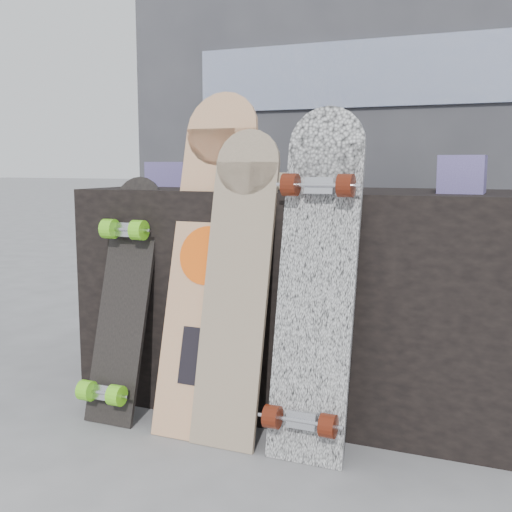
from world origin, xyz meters
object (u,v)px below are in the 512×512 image
at_px(longboard_geisha, 208,251).
at_px(longboard_cascadia, 316,277).
at_px(longboard_celtic, 237,275).
at_px(vendor_table, 305,298).
at_px(skateboard_dark, 122,296).

xyz_separation_m(longboard_geisha, longboard_cascadia, (0.40, -0.07, -0.05)).
distance_m(longboard_celtic, longboard_cascadia, 0.27).
bearing_deg(longboard_celtic, longboard_geisha, 160.39).
xyz_separation_m(vendor_table, longboard_geisha, (-0.24, -0.32, 0.20)).
height_order(longboard_geisha, longboard_cascadia, longboard_geisha).
xyz_separation_m(longboard_celtic, longboard_cascadia, (0.27, -0.02, 0.02)).
xyz_separation_m(vendor_table, skateboard_dark, (-0.55, -0.37, 0.03)).
xyz_separation_m(vendor_table, longboard_celtic, (-0.11, -0.36, 0.14)).
relative_size(vendor_table, longboard_cascadia, 1.49).
relative_size(longboard_geisha, longboard_cascadia, 1.06).
bearing_deg(longboard_celtic, skateboard_dark, -179.45).
distance_m(longboard_cascadia, skateboard_dark, 0.73).
height_order(longboard_celtic, skateboard_dark, longboard_celtic).
relative_size(vendor_table, longboard_celtic, 1.59).
xyz_separation_m(longboard_celtic, skateboard_dark, (-0.44, -0.00, -0.10)).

